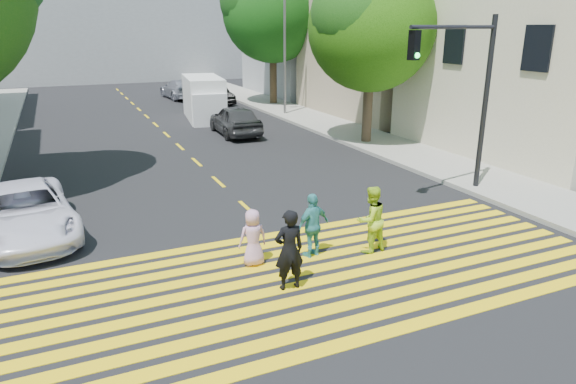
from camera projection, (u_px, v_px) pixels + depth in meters
ground at (350, 302)px, 10.16m from camera, size 120.00×120.00×0.00m
sidewalk_right at (343, 130)px, 26.46m from camera, size 3.00×60.00×0.15m
crosswalk at (320, 274)px, 11.27m from camera, size 13.40×5.30×0.01m
lane_line at (151, 120)px, 29.70m from camera, size 0.12×34.40×0.01m
building_right_cream at (567, 31)px, 21.39m from camera, size 10.00×10.00×10.00m
building_right_tan at (407, 30)px, 30.94m from camera, size 10.00×10.00×10.00m
building_right_grey at (322, 29)px, 40.50m from camera, size 10.00×10.00×10.00m
backdrop_block at (100, 18)px, 50.00m from camera, size 30.00×8.00×12.00m
tree_right_near at (373, 20)px, 22.11m from camera, size 6.46×6.16×8.05m
tree_right_far at (274, 6)px, 33.61m from camera, size 8.30×7.93×9.57m
pedestrian_man at (289, 250)px, 10.42m from camera, size 0.64×0.43×1.73m
pedestrian_woman at (371, 220)px, 12.20m from camera, size 0.87×0.72×1.64m
pedestrian_child at (253, 238)px, 11.55m from camera, size 0.66×0.44×1.33m
pedestrian_extra at (313, 225)px, 11.95m from camera, size 0.98×0.60×1.55m
white_sedan at (26, 212)px, 13.15m from camera, size 2.77×5.01×1.33m
dark_car_near at (235, 120)px, 25.56m from camera, size 1.89×4.45×1.50m
silver_car at (180, 89)px, 38.41m from camera, size 2.33×5.02×1.42m
dark_car_parked at (216, 95)px, 35.72m from camera, size 1.75×3.99×1.27m
white_van at (204, 100)px, 29.61m from camera, size 2.57×5.35×2.43m
traffic_signal at (468, 82)px, 15.42m from camera, size 3.74×1.00×5.55m
street_lamp at (282, 33)px, 29.74m from camera, size 1.90×0.45×8.38m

